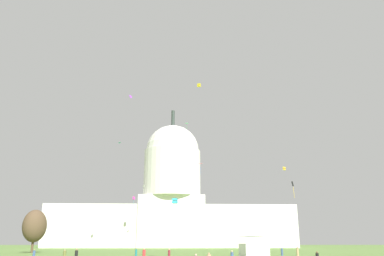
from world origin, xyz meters
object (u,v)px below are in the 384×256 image
(kite_black_low, at_px, (293,186))
(person_maroon_mid_left, at_px, (169,255))
(capitol_building, at_px, (172,201))
(kite_magenta_mid, at_px, (134,198))
(person_black_lawn_far_left, at_px, (76,256))
(kite_yellow_high, at_px, (199,85))
(person_olive_mid_center, at_px, (64,255))
(person_denim_edge_west, at_px, (34,255))
(kite_pink_mid, at_px, (201,166))
(kite_cyan_low, at_px, (175,201))
(person_tan_near_tent, at_px, (298,252))
(tree_west_mid, at_px, (35,226))
(person_denim_near_tree_west, at_px, (282,252))
(kite_white_mid, at_px, (143,188))
(kite_gold_mid, at_px, (284,169))
(person_teal_lawn_far_right, at_px, (136,253))
(person_red_front_center, at_px, (144,255))
(kite_green_high, at_px, (187,125))
(event_tent, at_px, (253,240))
(kite_violet_high, at_px, (131,97))

(kite_black_low, bearing_deg, person_maroon_mid_left, 37.63)
(capitol_building, relative_size, kite_magenta_mid, 32.03)
(person_black_lawn_far_left, height_order, kite_yellow_high, kite_yellow_high)
(person_olive_mid_center, bearing_deg, person_denim_edge_west, -131.50)
(kite_pink_mid, bearing_deg, kite_cyan_low, 111.29)
(person_tan_near_tent, xyz_separation_m, kite_pink_mid, (-14.64, 59.35, 28.61))
(capitol_building, bearing_deg, tree_west_mid, -110.77)
(person_olive_mid_center, bearing_deg, person_denim_near_tree_west, 96.30)
(person_denim_near_tree_west, bearing_deg, kite_white_mid, -8.94)
(tree_west_mid, bearing_deg, person_black_lawn_far_left, -64.63)
(person_maroon_mid_left, height_order, kite_magenta_mid, kite_magenta_mid)
(person_olive_mid_center, relative_size, kite_gold_mid, 1.64)
(person_olive_mid_center, bearing_deg, person_tan_near_tent, 92.11)
(person_teal_lawn_far_right, distance_m, kite_pink_mid, 68.42)
(kite_black_low, bearing_deg, person_tan_near_tent, -102.49)
(person_red_front_center, bearing_deg, person_black_lawn_far_left, -162.62)
(person_tan_near_tent, height_order, kite_green_high, kite_green_high)
(person_olive_mid_center, relative_size, person_black_lawn_far_left, 0.89)
(kite_black_low, bearing_deg, capitol_building, -79.91)
(tree_west_mid, xyz_separation_m, kite_gold_mid, (63.85, -10.89, 13.71))
(person_tan_near_tent, bearing_deg, person_olive_mid_center, -102.05)
(event_tent, xyz_separation_m, person_olive_mid_center, (-31.07, -6.59, -2.40))
(capitol_building, distance_m, person_black_lawn_far_left, 142.46)
(kite_black_low, bearing_deg, kite_yellow_high, -65.92)
(person_tan_near_tent, distance_m, person_red_front_center, 33.79)
(person_red_front_center, bearing_deg, kite_pink_mid, 80.59)
(person_denim_edge_west, bearing_deg, event_tent, -47.92)
(kite_black_low, distance_m, kite_magenta_mid, 106.04)
(kite_white_mid, bearing_deg, person_teal_lawn_far_right, 25.05)
(person_olive_mid_center, distance_m, person_black_lawn_far_left, 5.69)
(kite_yellow_high, xyz_separation_m, kite_gold_mid, (20.10, -18.93, -30.10))
(person_red_front_center, height_order, kite_green_high, kite_green_high)
(tree_west_mid, relative_size, kite_black_low, 3.19)
(person_teal_lawn_far_right, bearing_deg, capitol_building, 123.55)
(person_black_lawn_far_left, relative_size, person_teal_lawn_far_right, 1.15)
(kite_violet_high, height_order, kite_gold_mid, kite_violet_high)
(capitol_building, relative_size, kite_cyan_low, 46.96)
(person_red_front_center, bearing_deg, person_maroon_mid_left, -42.79)
(capitol_building, height_order, person_red_front_center, capitol_building)
(tree_west_mid, distance_m, person_tan_near_tent, 66.63)
(person_denim_edge_west, xyz_separation_m, person_denim_near_tree_west, (44.57, 15.11, 0.04))
(tree_west_mid, height_order, person_maroon_mid_left, tree_west_mid)
(tree_west_mid, xyz_separation_m, kite_white_mid, (23.01, 61.12, 18.17))
(person_maroon_mid_left, relative_size, kite_pink_mid, 0.45)
(kite_yellow_high, bearing_deg, kite_cyan_low, -71.84)
(person_olive_mid_center, distance_m, kite_green_high, 94.01)
(person_red_front_center, bearing_deg, tree_west_mid, 127.05)
(person_black_lawn_far_left, distance_m, kite_yellow_high, 77.04)
(person_red_front_center, xyz_separation_m, kite_pink_mid, (14.45, 76.55, 28.58))
(person_denim_edge_west, distance_m, person_maroon_mid_left, 23.30)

